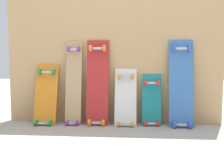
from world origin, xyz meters
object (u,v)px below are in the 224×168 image
object	(u,v)px
skateboard_red	(97,85)
skateboard_orange	(46,98)
skateboard_natural	(74,86)
skateboard_teal	(151,103)
skateboard_white	(126,101)
skateboard_blue	(181,86)

from	to	relation	value
skateboard_red	skateboard_orange	bearing A→B (deg)	-176.89
skateboard_orange	skateboard_natural	bearing A→B (deg)	5.42
skateboard_natural	skateboard_teal	distance (m)	0.81
skateboard_red	skateboard_white	world-z (taller)	skateboard_red
skateboard_red	skateboard_white	xyz separation A→B (m)	(0.29, -0.01, -0.15)
skateboard_orange	skateboard_blue	xyz separation A→B (m)	(1.37, 0.02, 0.13)
skateboard_teal	skateboard_white	bearing A→B (deg)	-173.96
skateboard_blue	skateboard_orange	bearing A→B (deg)	-179.25
skateboard_white	skateboard_natural	bearing A→B (deg)	179.04
skateboard_natural	skateboard_red	distance (m)	0.25
skateboard_orange	skateboard_natural	xyz separation A→B (m)	(0.29, 0.03, 0.12)
skateboard_white	skateboard_orange	bearing A→B (deg)	-178.73
skateboard_natural	skateboard_white	distance (m)	0.55
skateboard_blue	skateboard_natural	bearing A→B (deg)	179.50
skateboard_orange	skateboard_teal	distance (m)	1.09
skateboard_natural	skateboard_red	size ratio (longest dim) A/B	1.00
skateboard_teal	skateboard_blue	size ratio (longest dim) A/B	0.63
skateboard_white	skateboard_blue	size ratio (longest dim) A/B	0.70
skateboard_natural	skateboard_blue	xyz separation A→B (m)	(1.08, -0.01, 0.01)
skateboard_orange	skateboard_red	distance (m)	0.55
skateboard_natural	skateboard_red	xyz separation A→B (m)	(0.25, 0.00, 0.01)
skateboard_orange	skateboard_red	size ratio (longest dim) A/B	0.74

